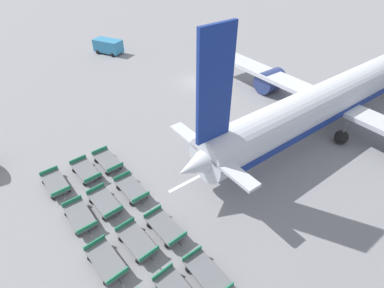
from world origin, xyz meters
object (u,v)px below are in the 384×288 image
at_px(service_van, 108,46).
at_px(baggage_dolly_row_mid_b_col_b, 131,189).
at_px(baggage_dolly_row_mid_b_col_a, 108,161).
at_px(baggage_dolly_row_near_col_b, 80,216).
at_px(baggage_dolly_row_mid_a_col_c, 137,241).
at_px(baggage_dolly_row_mid_b_col_d, 207,274).
at_px(baggage_dolly_row_near_col_c, 106,261).
at_px(baggage_dolly_row_near_col_a, 56,183).
at_px(airplane, 340,95).
at_px(baggage_dolly_row_mid_a_col_a, 86,171).
at_px(baggage_dolly_row_mid_b_col_c, 165,227).
at_px(baggage_dolly_row_mid_a_col_b, 105,202).

bearing_deg(service_van, baggage_dolly_row_mid_b_col_b, -28.65).
height_order(service_van, baggage_dolly_row_mid_b_col_a, service_van).
distance_m(baggage_dolly_row_near_col_b, baggage_dolly_row_mid_a_col_c, 4.73).
bearing_deg(baggage_dolly_row_mid_b_col_d, baggage_dolly_row_mid_b_col_a, 174.30).
distance_m(baggage_dolly_row_near_col_c, baggage_dolly_row_mid_b_col_a, 9.58).
bearing_deg(baggage_dolly_row_near_col_a, baggage_dolly_row_near_col_b, -2.64).
xyz_separation_m(airplane, baggage_dolly_row_near_col_a, (-10.76, -25.29, -2.49)).
distance_m(service_van, baggage_dolly_row_mid_b_col_d, 39.39).
height_order(baggage_dolly_row_near_col_a, baggage_dolly_row_mid_a_col_a, same).
xyz_separation_m(airplane, baggage_dolly_row_mid_b_col_c, (-1.55, -21.82, -2.49)).
height_order(baggage_dolly_row_near_col_c, baggage_dolly_row_mid_a_col_a, same).
relative_size(baggage_dolly_row_near_col_a, baggage_dolly_row_near_col_c, 1.01).
distance_m(baggage_dolly_row_near_col_b, baggage_dolly_row_mid_b_col_a, 5.98).
distance_m(baggage_dolly_row_near_col_a, baggage_dolly_row_mid_b_col_c, 9.84).
height_order(baggage_dolly_row_near_col_c, baggage_dolly_row_mid_b_col_c, same).
bearing_deg(baggage_dolly_row_mid_a_col_c, baggage_dolly_row_near_col_b, -159.34).
bearing_deg(baggage_dolly_row_mid_b_col_a, baggage_dolly_row_mid_b_col_d, -5.70).
distance_m(baggage_dolly_row_mid_a_col_b, baggage_dolly_row_mid_b_col_c, 5.08).
bearing_deg(baggage_dolly_row_mid_b_col_b, baggage_dolly_row_mid_a_col_b, -95.79).
bearing_deg(baggage_dolly_row_near_col_c, service_van, 147.97).
height_order(baggage_dolly_row_mid_a_col_b, baggage_dolly_row_mid_b_col_d, same).
distance_m(baggage_dolly_row_mid_a_col_b, baggage_dolly_row_mid_b_col_d, 9.15).
height_order(service_van, baggage_dolly_row_mid_b_col_c, service_van).
xyz_separation_m(baggage_dolly_row_mid_b_col_b, baggage_dolly_row_mid_b_col_d, (8.82, -0.85, 0.00)).
relative_size(baggage_dolly_row_near_col_a, baggage_dolly_row_mid_b_col_a, 1.00).
height_order(baggage_dolly_row_near_col_a, baggage_dolly_row_near_col_c, same).
xyz_separation_m(baggage_dolly_row_near_col_b, baggage_dolly_row_mid_a_col_c, (4.42, 1.67, 0.00)).
height_order(baggage_dolly_row_near_col_a, baggage_dolly_row_mid_b_col_c, same).
height_order(service_van, baggage_dolly_row_mid_a_col_b, service_van).
height_order(baggage_dolly_row_mid_a_col_a, baggage_dolly_row_mid_a_col_b, same).
xyz_separation_m(baggage_dolly_row_mid_a_col_a, baggage_dolly_row_mid_b_col_d, (13.15, 0.67, 0.00)).
xyz_separation_m(baggage_dolly_row_mid_b_col_c, baggage_dolly_row_mid_b_col_d, (4.27, -0.38, 0.00)).
relative_size(baggage_dolly_row_near_col_c, baggage_dolly_row_mid_b_col_b, 0.99).
height_order(baggage_dolly_row_near_col_a, baggage_dolly_row_mid_b_col_b, same).
xyz_separation_m(baggage_dolly_row_mid_b_col_a, baggage_dolly_row_mid_b_col_c, (8.70, -0.91, 0.00)).
xyz_separation_m(service_van, baggage_dolly_row_mid_a_col_c, (31.39, -17.37, -0.66)).
distance_m(service_van, baggage_dolly_row_mid_a_col_a, 28.22).
bearing_deg(baggage_dolly_row_mid_b_col_b, baggage_dolly_row_mid_b_col_a, 173.87).
relative_size(baggage_dolly_row_near_col_c, baggage_dolly_row_mid_a_col_a, 1.00).
bearing_deg(baggage_dolly_row_mid_b_col_a, baggage_dolly_row_mid_b_col_b, -6.13).
xyz_separation_m(service_van, baggage_dolly_row_mid_b_col_b, (27.27, -14.90, -0.66)).
bearing_deg(baggage_dolly_row_near_col_b, baggage_dolly_row_near_col_a, 177.36).
distance_m(baggage_dolly_row_mid_b_col_a, baggage_dolly_row_mid_b_col_d, 13.03).
bearing_deg(airplane, service_van, -169.06).
bearing_deg(baggage_dolly_row_near_col_b, baggage_dolly_row_mid_a_col_b, 87.55).
bearing_deg(baggage_dolly_row_mid_b_col_b, baggage_dolly_row_near_col_a, -139.80).
height_order(baggage_dolly_row_near_col_b, baggage_dolly_row_mid_b_col_a, same).
distance_m(airplane, baggage_dolly_row_near_col_a, 27.59).
bearing_deg(baggage_dolly_row_mid_b_col_a, airplane, 63.89).
xyz_separation_m(airplane, service_van, (-33.37, -6.45, -1.82)).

